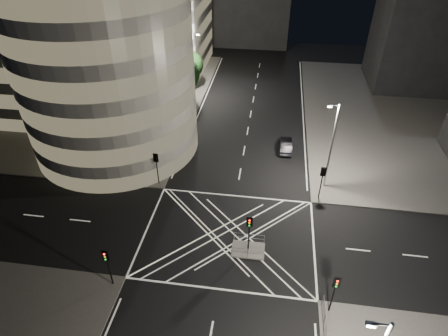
% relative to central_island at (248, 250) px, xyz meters
% --- Properties ---
extents(ground, '(120.00, 120.00, 0.00)m').
position_rel_central_island_xyz_m(ground, '(-2.00, 1.50, -0.07)').
color(ground, black).
rests_on(ground, ground).
extents(sidewalk_far_left, '(42.00, 42.00, 0.15)m').
position_rel_central_island_xyz_m(sidewalk_far_left, '(-31.00, 28.50, 0.00)').
color(sidewalk_far_left, '#4D4B48').
rests_on(sidewalk_far_left, ground).
extents(central_island, '(3.00, 2.00, 0.15)m').
position_rel_central_island_xyz_m(central_island, '(0.00, 0.00, 0.00)').
color(central_island, slate).
rests_on(central_island, ground).
extents(office_tower_curved, '(30.00, 29.00, 27.20)m').
position_rel_central_island_xyz_m(office_tower_curved, '(-22.74, 20.24, 12.58)').
color(office_tower_curved, gray).
rests_on(office_tower_curved, sidewalk_far_left).
extents(office_block_rear, '(24.00, 16.00, 22.00)m').
position_rel_central_island_xyz_m(office_block_rear, '(-24.00, 43.50, 11.07)').
color(office_block_rear, gray).
rests_on(office_block_rear, sidewalk_far_left).
extents(building_right_far, '(14.00, 12.00, 15.00)m').
position_rel_central_island_xyz_m(building_right_far, '(24.00, 41.50, 7.58)').
color(building_right_far, black).
rests_on(building_right_far, sidewalk_far_right).
extents(tree_a, '(4.11, 4.11, 6.65)m').
position_rel_central_island_xyz_m(tree_a, '(-12.50, 10.50, 4.36)').
color(tree_a, black).
rests_on(tree_a, sidewalk_far_left).
extents(tree_b, '(4.84, 4.84, 7.45)m').
position_rel_central_island_xyz_m(tree_b, '(-12.50, 16.50, 4.74)').
color(tree_b, black).
rests_on(tree_b, sidewalk_far_left).
extents(tree_c, '(4.43, 4.43, 6.74)m').
position_rel_central_island_xyz_m(tree_c, '(-12.50, 22.50, 4.26)').
color(tree_c, black).
rests_on(tree_c, sidewalk_far_left).
extents(tree_d, '(5.06, 5.06, 7.75)m').
position_rel_central_island_xyz_m(tree_d, '(-12.50, 28.50, 4.91)').
color(tree_d, black).
rests_on(tree_d, sidewalk_far_left).
extents(tree_e, '(3.76, 3.76, 6.05)m').
position_rel_central_island_xyz_m(tree_e, '(-12.50, 34.50, 3.95)').
color(tree_e, black).
rests_on(tree_e, sidewalk_far_left).
extents(traffic_signal_fl, '(0.55, 0.22, 4.00)m').
position_rel_central_island_xyz_m(traffic_signal_fl, '(-10.80, 8.30, 2.84)').
color(traffic_signal_fl, black).
rests_on(traffic_signal_fl, sidewalk_far_left).
extents(traffic_signal_nl, '(0.55, 0.22, 4.00)m').
position_rel_central_island_xyz_m(traffic_signal_nl, '(-10.80, -5.30, 2.84)').
color(traffic_signal_nl, black).
rests_on(traffic_signal_nl, sidewalk_near_left).
extents(traffic_signal_fr, '(0.55, 0.22, 4.00)m').
position_rel_central_island_xyz_m(traffic_signal_fr, '(6.80, 8.30, 2.84)').
color(traffic_signal_fr, black).
rests_on(traffic_signal_fr, sidewalk_far_right).
extents(traffic_signal_nr, '(0.55, 0.22, 4.00)m').
position_rel_central_island_xyz_m(traffic_signal_nr, '(6.80, -5.30, 2.84)').
color(traffic_signal_nr, black).
rests_on(traffic_signal_nr, sidewalk_near_right).
extents(traffic_signal_island, '(0.55, 0.22, 4.00)m').
position_rel_central_island_xyz_m(traffic_signal_island, '(0.00, 0.00, 2.84)').
color(traffic_signal_island, black).
rests_on(traffic_signal_island, central_island).
extents(street_lamp_left_near, '(1.25, 0.25, 10.00)m').
position_rel_central_island_xyz_m(street_lamp_left_near, '(-11.44, 13.50, 5.47)').
color(street_lamp_left_near, slate).
rests_on(street_lamp_left_near, sidewalk_far_left).
extents(street_lamp_left_far, '(1.25, 0.25, 10.00)m').
position_rel_central_island_xyz_m(street_lamp_left_far, '(-11.44, 31.50, 5.47)').
color(street_lamp_left_far, slate).
rests_on(street_lamp_left_far, sidewalk_far_left).
extents(street_lamp_right_far, '(1.25, 0.25, 10.00)m').
position_rel_central_island_xyz_m(street_lamp_right_far, '(7.44, 10.50, 5.47)').
color(street_lamp_right_far, slate).
rests_on(street_lamp_right_far, sidewalk_far_right).
extents(railing_island_south, '(2.80, 0.06, 1.10)m').
position_rel_central_island_xyz_m(railing_island_south, '(0.00, -0.90, 0.62)').
color(railing_island_south, slate).
rests_on(railing_island_south, central_island).
extents(railing_island_north, '(2.80, 0.06, 1.10)m').
position_rel_central_island_xyz_m(railing_island_north, '(0.00, 0.90, 0.62)').
color(railing_island_north, slate).
rests_on(railing_island_north, central_island).
extents(sedan, '(1.48, 4.19, 1.38)m').
position_rel_central_island_xyz_m(sedan, '(3.21, 17.40, 0.61)').
color(sedan, black).
rests_on(sedan, ground).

